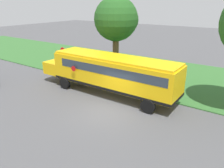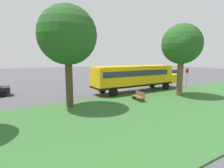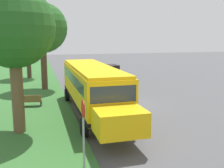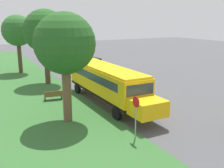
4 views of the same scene
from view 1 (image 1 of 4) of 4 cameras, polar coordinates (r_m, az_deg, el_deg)
The scene contains 6 objects.
ground_plane at distance 14.99m, azimuth -1.57°, elevation -7.37°, with size 120.00×120.00×0.00m, color #4C4C4F.
grass_verge at distance 23.18m, azimuth 13.18°, elevation 2.47°, with size 12.00×80.00×0.08m, color #33662D.
school_bus at distance 17.20m, azimuth -0.47°, elevation 3.33°, with size 2.85×12.42×3.16m.
oak_tree_beside_bus at distance 21.56m, azimuth 1.50°, elevation 16.42°, with size 4.16×4.16×7.63m.
stop_sign at distance 23.21m, azimuth -12.64°, elevation 6.90°, with size 0.08×0.68×2.74m.
park_bench at distance 19.77m, azimuth 12.96°, elevation 0.68°, with size 1.66×0.74×0.92m.
Camera 1 is at (10.66, 7.87, 7.00)m, focal length 35.00 mm.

